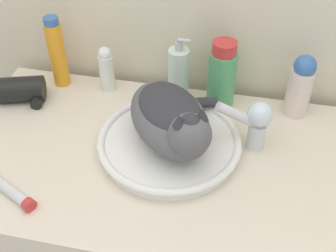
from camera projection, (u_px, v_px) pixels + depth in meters
sink_basin at (169, 143)px, 1.05m from camera, size 0.36×0.36×0.04m
cat at (172, 118)px, 0.99m from camera, size 0.30×0.33×0.16m
faucet at (256, 121)px, 1.02m from camera, size 0.14×0.07×0.14m
soap_pump_bottle at (178, 74)px, 1.18m from camera, size 0.06×0.06×0.20m
shampoo_bottle_tall at (57, 53)px, 1.22m from camera, size 0.05×0.05×0.22m
lotion_bottle_white at (300, 86)px, 1.12m from camera, size 0.07×0.07×0.18m
deodorant_stick at (106, 69)px, 1.22m from camera, size 0.04×0.04×0.14m
mouthwash_bottle at (222, 75)px, 1.15m from camera, size 0.08×0.08×0.20m
cream_tube at (9, 189)px, 0.95m from camera, size 0.16×0.10×0.03m
hair_dryer at (21, 90)px, 1.20m from camera, size 0.16×0.13×0.07m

